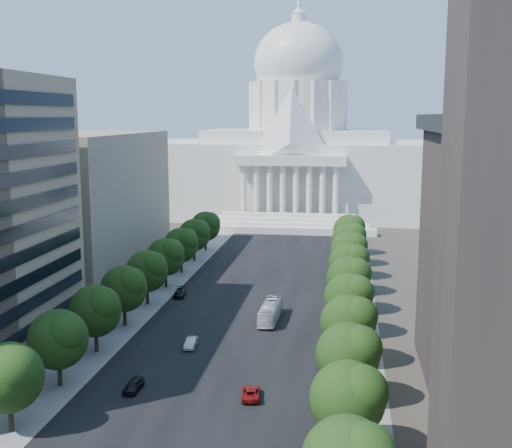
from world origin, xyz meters
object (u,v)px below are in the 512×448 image
at_px(car_red, 251,393).
at_px(city_bus, 270,312).
at_px(car_silver, 191,343).
at_px(car_dark_b, 180,293).
at_px(car_dark_a, 134,385).

xyz_separation_m(car_red, city_bus, (-1.28, 29.93, 0.90)).
relative_size(car_silver, car_red, 0.90).
height_order(car_silver, car_dark_b, car_dark_b).
bearing_deg(car_dark_a, car_red, 2.55).
bearing_deg(car_dark_b, city_bus, -38.30).
distance_m(car_dark_a, car_red, 14.77).
xyz_separation_m(car_dark_a, car_dark_b, (-5.23, 41.87, -0.00)).
xyz_separation_m(car_silver, car_red, (11.34, -15.83, -0.05)).
relative_size(car_red, car_dark_b, 0.96).
bearing_deg(car_silver, city_bus, 52.37).
relative_size(car_dark_a, car_silver, 0.98).
distance_m(car_silver, city_bus, 17.34).
bearing_deg(car_dark_a, city_bus, 68.16).
bearing_deg(car_dark_b, car_red, -70.30).
bearing_deg(car_dark_b, car_silver, -77.43).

